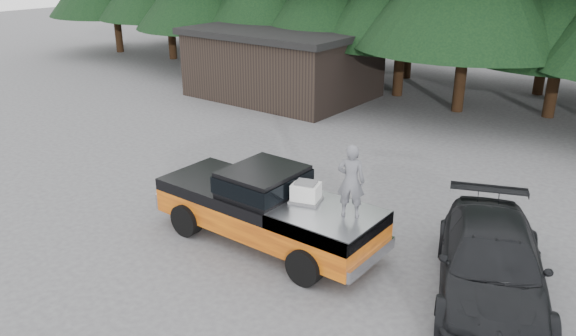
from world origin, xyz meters
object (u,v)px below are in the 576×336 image
Objects in this scene: pickup_truck at (267,217)px; utility_building at (283,62)px; parked_car at (491,264)px; man_on_bed at (351,181)px; air_compressor at (306,193)px.

utility_building is (-8.91, 12.05, 1.00)m from pickup_truck.
pickup_truck is 1.14× the size of parked_car.
man_on_bed reaches higher than parked_car.
parked_car is (4.12, 0.83, -0.78)m from air_compressor.
parked_car is 0.63× the size of utility_building.
parked_car is (2.92, 0.86, -1.39)m from man_on_bed.
utility_building reaches higher than air_compressor.
air_compressor is 15.49m from utility_building.
pickup_truck is 0.71× the size of utility_building.
man_on_bed is at bearing 174.50° from parked_car.
pickup_truck is at bearing -53.52° from utility_building.
man_on_bed is 0.20× the size of utility_building.
parked_car is (5.16, 1.01, 0.10)m from pickup_truck.
pickup_truck is 1.37m from air_compressor.
air_compressor is at bearing -23.41° from man_on_bed.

